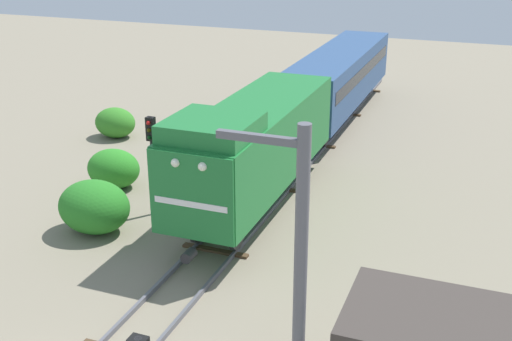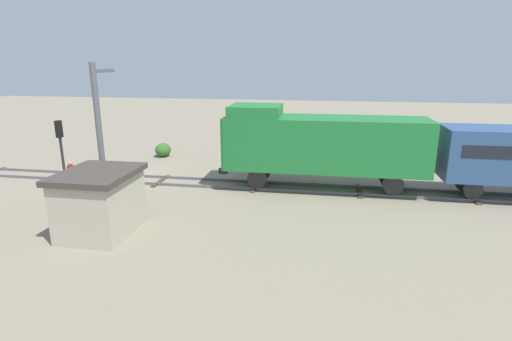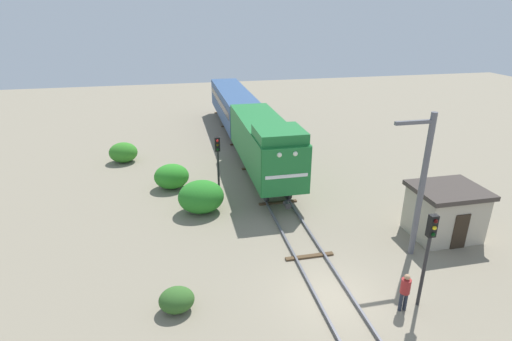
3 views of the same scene
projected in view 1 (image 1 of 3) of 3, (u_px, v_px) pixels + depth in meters
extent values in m
cube|color=#4C3823|center=(215.00, 250.00, 21.96)|extent=(2.40, 0.24, 0.09)
cube|color=#4C3823|center=(273.00, 187.00, 27.10)|extent=(2.40, 0.24, 0.09)
cube|color=#4C3823|center=(312.00, 145.00, 32.23)|extent=(2.40, 0.24, 0.09)
cube|color=#4C3823|center=(340.00, 113.00, 37.37)|extent=(2.40, 0.24, 0.09)
cube|color=#4C3823|center=(362.00, 90.00, 42.51)|extent=(2.40, 0.24, 0.09)
cube|color=#1E7233|center=(256.00, 142.00, 24.37)|extent=(2.90, 11.00, 2.90)
cube|color=#1E7233|center=(212.00, 128.00, 20.34)|extent=(2.75, 2.80, 0.60)
cube|color=#1E7233|center=(191.00, 198.00, 19.55)|extent=(2.84, 0.10, 2.84)
cube|color=white|center=(191.00, 204.00, 19.59)|extent=(2.46, 0.06, 0.20)
sphere|color=white|center=(175.00, 163.00, 19.25)|extent=(0.28, 0.28, 0.28)
sphere|color=white|center=(203.00, 167.00, 18.96)|extent=(0.28, 0.28, 0.28)
cylinder|color=#262628|center=(189.00, 256.00, 19.97)|extent=(0.36, 0.50, 0.36)
cylinder|color=#262628|center=(198.00, 227.00, 22.13)|extent=(0.18, 1.10, 1.10)
cylinder|color=#262628|center=(237.00, 234.00, 21.65)|extent=(0.18, 1.10, 1.10)
cylinder|color=#262628|center=(270.00, 158.00, 28.56)|extent=(0.18, 1.10, 1.10)
cylinder|color=#262628|center=(301.00, 162.00, 28.08)|extent=(0.18, 1.10, 1.10)
cube|color=#2D4C7A|center=(339.00, 75.00, 35.84)|extent=(2.80, 14.00, 2.70)
cube|color=black|center=(340.00, 69.00, 35.72)|extent=(2.84, 12.88, 0.64)
cylinder|color=#262628|center=(297.00, 133.00, 32.06)|extent=(0.16, 0.96, 0.96)
cylinder|color=#262628|center=(325.00, 136.00, 31.59)|extent=(0.16, 0.96, 0.96)
cylinder|color=#262628|center=(348.00, 84.00, 41.45)|extent=(0.16, 0.96, 0.96)
cylinder|color=#262628|center=(370.00, 86.00, 40.97)|extent=(0.16, 0.96, 0.96)
cylinder|color=#262628|center=(153.00, 167.00, 24.10)|extent=(0.14, 0.14, 3.89)
cube|color=black|center=(151.00, 129.00, 23.56)|extent=(0.32, 0.24, 0.90)
sphere|color=red|center=(148.00, 123.00, 23.34)|extent=(0.16, 0.16, 0.16)
sphere|color=#3C3306|center=(149.00, 130.00, 23.44)|extent=(0.16, 0.16, 0.16)
sphere|color=black|center=(149.00, 137.00, 23.54)|extent=(0.16, 0.16, 0.16)
cylinder|color=#595960|center=(300.00, 287.00, 13.28)|extent=(0.28, 0.28, 7.08)
cube|color=#595960|center=(260.00, 138.00, 12.42)|extent=(1.80, 0.16, 0.16)
cube|color=#3F3833|center=(426.00, 318.00, 13.83)|extent=(3.50, 2.90, 0.24)
ellipsoid|color=#348126|center=(115.00, 123.00, 33.20)|extent=(2.15, 1.76, 1.57)
ellipsoid|color=#2D8726|center=(114.00, 169.00, 26.97)|extent=(2.29, 1.87, 1.66)
ellipsoid|color=#2A7E26|center=(94.00, 207.00, 23.07)|extent=(2.68, 2.19, 1.95)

